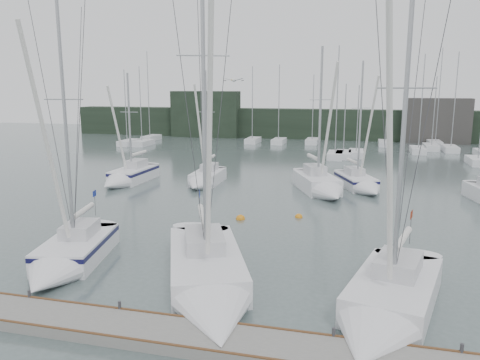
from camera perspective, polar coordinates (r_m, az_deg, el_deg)
name	(u,v)px	position (r m, az deg, el deg)	size (l,w,h in m)	color
ground	(204,282)	(21.77, -4.40, -12.26)	(160.00, 160.00, 0.00)	#4C5C5B
dock	(158,333)	(17.52, -9.94, -17.86)	(24.00, 2.00, 0.40)	slate
far_treeline	(321,124)	(81.37, 9.82, 6.73)	(90.00, 4.00, 5.00)	black
far_building_left	(206,114)	(83.35, -4.23, 8.00)	(12.00, 3.00, 8.00)	black
far_building_right	(436,121)	(79.87, 22.79, 6.67)	(10.00, 3.00, 7.00)	#393735
mast_forest	(363,147)	(68.00, 14.79, 3.96)	(58.63, 21.47, 14.43)	white
sailboat_near_left	(66,259)	(24.35, -20.46, -8.96)	(4.26, 8.28, 13.70)	white
sailboat_near_center	(210,285)	(20.08, -3.73, -12.60)	(7.17, 11.35, 16.98)	white
sailboat_near_right	(385,310)	(18.75, 17.23, -14.92)	(5.02, 9.35, 14.66)	white
sailboat_mid_a	(127,177)	(43.95, -13.66, 0.34)	(2.71, 8.06, 10.75)	white
sailboat_mid_b	(204,180)	(41.95, -4.43, 0.02)	(2.48, 6.87, 10.85)	white
sailboat_mid_c	(322,187)	(39.10, 9.97, -0.79)	(5.61, 8.61, 12.73)	white
sailboat_mid_d	(361,184)	(41.25, 14.55, -0.49)	(4.77, 7.43, 11.60)	white
buoy_a	(240,219)	(31.37, 0.06, -4.80)	(0.62, 0.62, 0.62)	orange
buoy_b	(299,217)	(32.05, 7.17, -4.54)	(0.52, 0.52, 0.52)	orange
seagull	(234,80)	(22.72, -0.76, 12.10)	(0.97, 0.47, 0.19)	white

